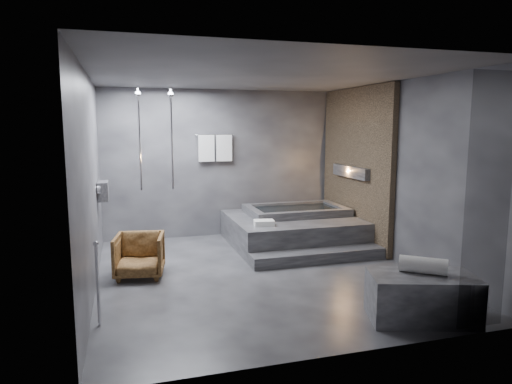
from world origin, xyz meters
name	(u,v)px	position (x,y,z in m)	size (l,w,h in m)	color
room	(281,152)	(0.40, 0.24, 1.73)	(5.00, 5.04, 2.82)	#2A2A2C
tub_deck	(292,230)	(1.05, 1.45, 0.25)	(2.20, 2.00, 0.50)	#2E2E31
tub_step	(318,256)	(1.05, 0.27, 0.09)	(2.20, 0.36, 0.18)	#2E2E31
concrete_bench	(422,297)	(1.25, -2.03, 0.25)	(1.13, 0.62, 0.51)	#373739
driftwood_chair	(139,255)	(-1.67, 0.34, 0.31)	(0.66, 0.68, 0.61)	#402610
rolled_towel	(423,265)	(1.29, -1.98, 0.60)	(0.18, 0.18, 0.50)	white
deck_towel	(264,223)	(0.34, 0.88, 0.54)	(0.32, 0.24, 0.09)	white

